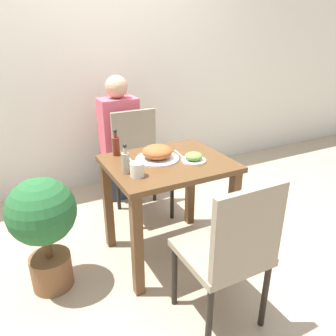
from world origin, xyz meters
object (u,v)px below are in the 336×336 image
at_px(drink_cup, 137,169).
at_px(potted_plant_left, 43,223).
at_px(food_plate, 157,153).
at_px(condiment_bottle, 116,145).
at_px(chair_near, 230,249).
at_px(chair_far, 140,158).
at_px(side_plate, 194,158).
at_px(sauce_bottle, 126,162).
at_px(person_figure, 120,140).

relative_size(drink_cup, potted_plant_left, 0.11).
bearing_deg(drink_cup, potted_plant_left, 162.93).
relative_size(food_plate, condiment_bottle, 1.55).
bearing_deg(food_plate, chair_near, -87.48).
xyz_separation_m(chair_far, potted_plant_left, (-0.89, -0.63, -0.04)).
relative_size(chair_far, side_plate, 5.46).
distance_m(chair_near, sauce_bottle, 0.79).
bearing_deg(chair_far, condiment_bottle, -129.61).
xyz_separation_m(chair_near, food_plate, (-0.03, 0.78, 0.27)).
distance_m(condiment_bottle, person_figure, 0.83).
height_order(chair_near, person_figure, person_figure).
relative_size(chair_far, potted_plant_left, 1.19).
bearing_deg(condiment_bottle, chair_far, 50.39).
bearing_deg(side_plate, chair_far, 95.96).
distance_m(food_plate, sauce_bottle, 0.29).
bearing_deg(chair_far, side_plate, -84.04).
height_order(side_plate, potted_plant_left, side_plate).
bearing_deg(side_plate, sauce_bottle, 176.82).
bearing_deg(chair_far, sauce_bottle, -118.00).
relative_size(drink_cup, person_figure, 0.07).
xyz_separation_m(drink_cup, condiment_bottle, (0.01, 0.39, 0.03)).
bearing_deg(food_plate, person_figure, 86.20).
xyz_separation_m(drink_cup, sauce_bottle, (-0.04, 0.07, 0.03)).
bearing_deg(chair_near, condiment_bottle, -75.69).
distance_m(chair_near, chair_far, 1.39).
xyz_separation_m(condiment_bottle, potted_plant_left, (-0.55, -0.22, -0.33)).
relative_size(chair_near, food_plate, 3.11).
height_order(chair_far, sauce_bottle, sauce_bottle).
xyz_separation_m(side_plate, drink_cup, (-0.42, -0.05, 0.02)).
distance_m(food_plate, side_plate, 0.24).
bearing_deg(sauce_bottle, drink_cup, -60.54).
distance_m(chair_far, drink_cup, 0.91).
distance_m(chair_far, sauce_bottle, 0.87).
xyz_separation_m(chair_near, potted_plant_left, (-0.80, 0.76, -0.04)).
height_order(food_plate, person_figure, person_figure).
bearing_deg(chair_far, potted_plant_left, -144.65).
relative_size(chair_far, food_plate, 3.11).
bearing_deg(sauce_bottle, side_plate, -3.18).
bearing_deg(person_figure, sauce_bottle, -107.09).
xyz_separation_m(side_plate, potted_plant_left, (-0.97, 0.12, -0.29)).
height_order(chair_far, potted_plant_left, chair_far).
height_order(food_plate, condiment_bottle, condiment_bottle).
distance_m(food_plate, condiment_bottle, 0.30).
height_order(chair_far, food_plate, chair_far).
distance_m(drink_cup, sauce_bottle, 0.09).
distance_m(chair_far, food_plate, 0.68).
bearing_deg(drink_cup, side_plate, 6.68).
xyz_separation_m(chair_far, drink_cup, (-0.34, -0.80, 0.26)).
height_order(potted_plant_left, person_figure, person_figure).
distance_m(drink_cup, potted_plant_left, 0.65).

